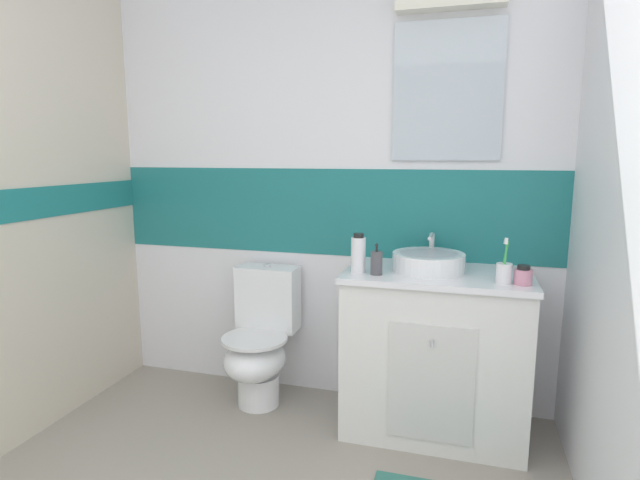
{
  "coord_description": "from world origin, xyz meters",
  "views": [
    {
      "loc": [
        0.78,
        -0.4,
        1.43
      ],
      "look_at": [
        0.12,
        1.89,
        1.02
      ],
      "focal_mm": 28.29,
      "sensor_mm": 36.0,
      "label": 1
    }
  ],
  "objects_px": {
    "soap_dispenser": "(376,263)",
    "sink_basin": "(428,261)",
    "toilet": "(260,341)",
    "mouthwash_bottle": "(358,254)",
    "toothbrush_cup": "(504,272)",
    "hair_gel_jar": "(523,276)"
  },
  "relations": [
    {
      "from": "soap_dispenser",
      "to": "sink_basin",
      "type": "bearing_deg",
      "value": 33.27
    },
    {
      "from": "toilet",
      "to": "soap_dispenser",
      "type": "xyz_separation_m",
      "value": [
        0.7,
        -0.17,
        0.54
      ]
    },
    {
      "from": "mouthwash_bottle",
      "to": "toothbrush_cup",
      "type": "bearing_deg",
      "value": -2.59
    },
    {
      "from": "toothbrush_cup",
      "to": "mouthwash_bottle",
      "type": "relative_size",
      "value": 1.08
    },
    {
      "from": "toothbrush_cup",
      "to": "hair_gel_jar",
      "type": "bearing_deg",
      "value": 3.2
    },
    {
      "from": "toothbrush_cup",
      "to": "soap_dispenser",
      "type": "distance_m",
      "value": 0.59
    },
    {
      "from": "hair_gel_jar",
      "to": "soap_dispenser",
      "type": "bearing_deg",
      "value": 179.59
    },
    {
      "from": "toilet",
      "to": "toothbrush_cup",
      "type": "bearing_deg",
      "value": -8.11
    },
    {
      "from": "mouthwash_bottle",
      "to": "soap_dispenser",
      "type": "bearing_deg",
      "value": -12.69
    },
    {
      "from": "toilet",
      "to": "hair_gel_jar",
      "type": "relative_size",
      "value": 8.89
    },
    {
      "from": "hair_gel_jar",
      "to": "mouthwash_bottle",
      "type": "height_order",
      "value": "mouthwash_bottle"
    },
    {
      "from": "toothbrush_cup",
      "to": "soap_dispenser",
      "type": "xyz_separation_m",
      "value": [
        -0.59,
        0.01,
        0.0
      ]
    },
    {
      "from": "sink_basin",
      "to": "toilet",
      "type": "relative_size",
      "value": 0.51
    },
    {
      "from": "toothbrush_cup",
      "to": "toilet",
      "type": "bearing_deg",
      "value": 171.89
    },
    {
      "from": "toothbrush_cup",
      "to": "hair_gel_jar",
      "type": "distance_m",
      "value": 0.08
    },
    {
      "from": "toothbrush_cup",
      "to": "soap_dispenser",
      "type": "relative_size",
      "value": 1.36
    },
    {
      "from": "toilet",
      "to": "sink_basin",
      "type": "bearing_deg",
      "value": -1.07
    },
    {
      "from": "sink_basin",
      "to": "hair_gel_jar",
      "type": "distance_m",
      "value": 0.46
    },
    {
      "from": "toilet",
      "to": "mouthwash_bottle",
      "type": "xyz_separation_m",
      "value": [
        0.6,
        -0.15,
        0.58
      ]
    },
    {
      "from": "toilet",
      "to": "soap_dispenser",
      "type": "height_order",
      "value": "soap_dispenser"
    },
    {
      "from": "sink_basin",
      "to": "mouthwash_bottle",
      "type": "distance_m",
      "value": 0.36
    },
    {
      "from": "sink_basin",
      "to": "mouthwash_bottle",
      "type": "height_order",
      "value": "mouthwash_bottle"
    }
  ]
}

